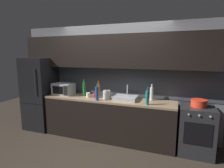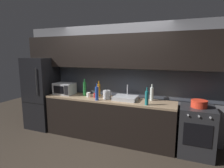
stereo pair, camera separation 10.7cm
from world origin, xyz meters
name	(u,v)px [view 2 (the right image)]	position (x,y,z in m)	size (l,w,h in m)	color
ground_plane	(88,159)	(0.00, 0.00, 0.00)	(10.00, 10.00, 0.00)	#2D261E
back_wall	(113,67)	(0.00, 1.20, 1.55)	(4.59, 0.44, 2.50)	slate
counter_run	(108,118)	(0.00, 0.90, 0.45)	(2.85, 0.60, 0.90)	black
refrigerator	(42,93)	(-1.80, 0.90, 0.88)	(0.68, 0.69, 1.75)	black
oven_range	(196,131)	(1.76, 0.90, 0.45)	(0.60, 0.62, 0.90)	#232326
microwave	(65,89)	(-1.12, 0.92, 1.04)	(0.46, 0.35, 0.27)	#A8AAAF
sink_basin	(126,98)	(0.39, 0.93, 0.94)	(0.48, 0.38, 0.30)	#ADAFB5
kettle	(107,95)	(-0.01, 0.88, 0.99)	(0.20, 0.16, 0.20)	#B7BABF
wine_bottle_clear	(152,94)	(0.91, 1.08, 1.04)	(0.07, 0.07, 0.34)	silver
wine_bottle_amber	(99,90)	(-0.26, 1.01, 1.05)	(0.07, 0.07, 0.35)	#B27019
wine_bottle_blue	(97,93)	(-0.15, 0.68, 1.05)	(0.07, 0.07, 0.35)	#234299
wine_bottle_green	(85,89)	(-0.60, 0.95, 1.06)	(0.07, 0.07, 0.38)	#1E6B2D
wine_bottle_teal	(147,98)	(0.87, 0.70, 1.04)	(0.07, 0.07, 0.33)	#19666B
mug_red	(95,95)	(-0.29, 0.88, 0.95)	(0.08, 0.08, 0.10)	#A82323
mug_white	(89,95)	(-0.45, 0.87, 0.95)	(0.09, 0.09, 0.10)	silver
cooking_pot	(199,104)	(1.78, 0.90, 0.96)	(0.28, 0.28, 0.13)	red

